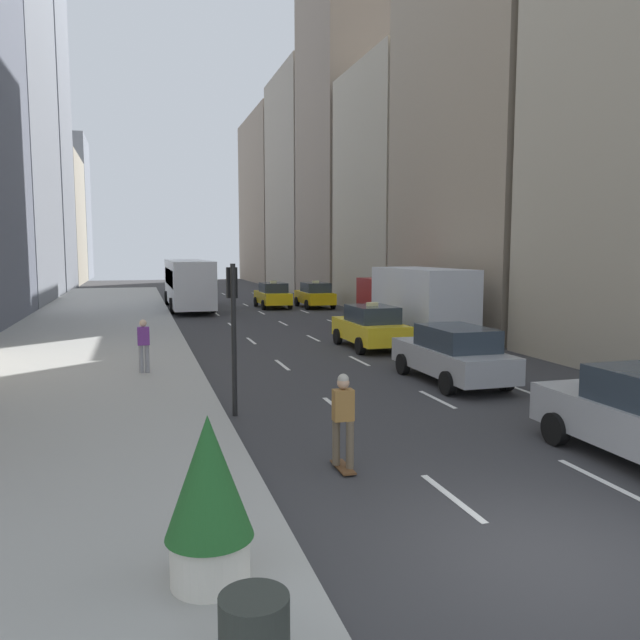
{
  "coord_description": "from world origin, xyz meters",
  "views": [
    {
      "loc": [
        -4.89,
        -6.53,
        3.9
      ],
      "look_at": [
        0.46,
        11.66,
        1.78
      ],
      "focal_mm": 35.0,
      "sensor_mm": 36.0,
      "label": 1
    }
  ],
  "objects": [
    {
      "name": "ground_plane",
      "position": [
        0.0,
        0.0,
        0.0
      ],
      "size": [
        160.0,
        160.0,
        0.0
      ],
      "primitive_type": "plane",
      "color": "#333335"
    },
    {
      "name": "building_row_right",
      "position": [
        12.0,
        40.73,
        12.69
      ],
      "size": [
        6.0,
        79.26,
        34.01
      ],
      "color": "#A89E89",
      "rests_on": "ground"
    },
    {
      "name": "planter_with_shrub",
      "position": [
        -4.19,
        0.24,
        1.15
      ],
      "size": [
        1.0,
        1.0,
        1.95
      ],
      "color": "silver",
      "rests_on": "sidewalk_left"
    },
    {
      "name": "pedestrian_far_walking",
      "position": [
        -4.75,
        13.18,
        1.07
      ],
      "size": [
        0.36,
        0.22,
        1.65
      ],
      "color": "gray",
      "rests_on": "sidewalk_left"
    },
    {
      "name": "building_row_left",
      "position": [
        -14.0,
        47.69,
        11.97
      ],
      "size": [
        6.0,
        90.76,
        31.63
      ],
      "color": "gray",
      "rests_on": "ground"
    },
    {
      "name": "taxi_second",
      "position": [
        4.0,
        35.14,
        0.88
      ],
      "size": [
        2.02,
        4.4,
        1.87
      ],
      "color": "yellow",
      "rests_on": "ground"
    },
    {
      "name": "box_truck",
      "position": [
        6.8,
        18.68,
        1.71
      ],
      "size": [
        2.58,
        8.4,
        3.15
      ],
      "color": "maroon",
      "rests_on": "ground"
    },
    {
      "name": "taxi_third",
      "position": [
        6.8,
        34.46,
        0.88
      ],
      "size": [
        2.02,
        4.4,
        1.87
      ],
      "color": "yellow",
      "rests_on": "ground"
    },
    {
      "name": "traffic_light_pole",
      "position": [
        -2.75,
        7.98,
        2.41
      ],
      "size": [
        0.24,
        0.42,
        3.6
      ],
      "color": "black",
      "rests_on": "ground"
    },
    {
      "name": "taxi_lead",
      "position": [
        4.0,
        16.57,
        0.88
      ],
      "size": [
        2.02,
        4.4,
        1.87
      ],
      "color": "yellow",
      "rests_on": "ground"
    },
    {
      "name": "skateboarder",
      "position": [
        -1.46,
        3.68,
        0.96
      ],
      "size": [
        0.36,
        0.8,
        1.75
      ],
      "color": "brown",
      "rests_on": "ground"
    },
    {
      "name": "city_bus",
      "position": [
        -1.61,
        36.09,
        1.79
      ],
      "size": [
        2.8,
        11.61,
        3.25
      ],
      "color": "silver",
      "rests_on": "ground"
    },
    {
      "name": "sedan_black_near",
      "position": [
        4.0,
        9.78,
        0.87
      ],
      "size": [
        2.02,
        4.78,
        1.7
      ],
      "color": "#9EA0A5",
      "rests_on": "ground"
    },
    {
      "name": "sidewalk_left",
      "position": [
        -7.0,
        27.0,
        0.07
      ],
      "size": [
        8.0,
        66.0,
        0.15
      ],
      "primitive_type": "cube",
      "color": "#9E9E99",
      "rests_on": "ground"
    },
    {
      "name": "lane_markings",
      "position": [
        2.6,
        23.0,
        0.01
      ],
      "size": [
        5.72,
        56.0,
        0.01
      ],
      "color": "white",
      "rests_on": "ground"
    }
  ]
}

